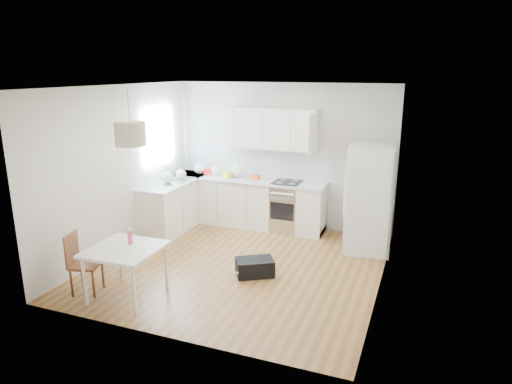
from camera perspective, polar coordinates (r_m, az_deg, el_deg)
floor at (r=7.15m, az=-2.08°, el=-9.12°), size 4.20×4.20×0.00m
ceiling at (r=6.52m, az=-2.32°, el=13.05°), size 4.20×4.20×0.00m
wall_back at (r=8.63m, az=3.31°, el=4.54°), size 4.20×0.00×4.20m
wall_left at (r=7.76m, az=-16.62°, el=2.71°), size 0.00×4.20×4.20m
wall_right at (r=6.21m, az=15.92°, el=-0.25°), size 0.00×4.20×4.20m
window_glassblock at (r=8.61m, az=-12.11°, el=6.89°), size 0.02×1.00×1.00m
cabinets_back at (r=8.77m, az=-1.11°, el=-1.39°), size 3.00×0.60×0.88m
cabinets_left at (r=8.78m, az=-9.88°, el=-1.61°), size 0.60×1.80×0.88m
counter_back at (r=8.65m, az=-1.13°, el=1.53°), size 3.02×0.64×0.04m
counter_left at (r=8.66m, az=-10.02°, el=1.31°), size 0.64×1.82×0.04m
backsplash_back at (r=8.85m, az=-0.42°, el=3.90°), size 3.00×0.01×0.58m
backsplash_left at (r=8.74m, az=-11.77°, el=3.44°), size 0.01×1.80×0.58m
upper_cabinets at (r=8.45m, az=2.05°, el=7.92°), size 1.70×0.32×0.75m
range_oven at (r=8.52m, az=3.88°, el=-1.94°), size 0.50×0.61×0.88m
sink at (r=8.61m, az=-10.19°, el=1.33°), size 0.50×0.80×0.16m
refrigerator at (r=7.72m, az=14.04°, el=-0.83°), size 0.94×0.97×1.74m
dining_table at (r=6.21m, az=-16.05°, el=-7.37°), size 0.90×0.90×0.70m
dining_chair at (r=6.58m, az=-20.50°, el=-8.37°), size 0.44×0.44×0.84m
drink_bottle at (r=6.26m, az=-15.49°, el=-5.32°), size 0.08×0.08×0.22m
gym_bag at (r=6.78m, az=-0.15°, el=-9.38°), size 0.64×0.58×0.25m
pendant_lamp at (r=5.75m, az=-15.43°, el=7.03°), size 0.39×0.39×0.29m
grocery_bag_a at (r=9.11m, az=-7.07°, el=2.92°), size 0.23×0.20×0.21m
grocery_bag_b at (r=8.94m, az=-4.96°, el=2.69°), size 0.22×0.18×0.19m
grocery_bag_c at (r=8.76m, az=-2.25°, el=2.70°), size 0.29×0.25×0.26m
grocery_bag_d at (r=8.74m, az=-9.35°, el=2.22°), size 0.20×0.17×0.18m
grocery_bag_e at (r=8.44m, az=-11.05°, el=1.77°), size 0.23×0.20×0.21m
snack_orange at (r=8.56m, az=-0.09°, el=1.87°), size 0.15×0.10×0.10m
snack_yellow at (r=8.76m, az=-3.57°, el=2.21°), size 0.21×0.18×0.12m
snack_red at (r=9.02m, az=-6.00°, el=2.51°), size 0.19×0.18×0.11m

